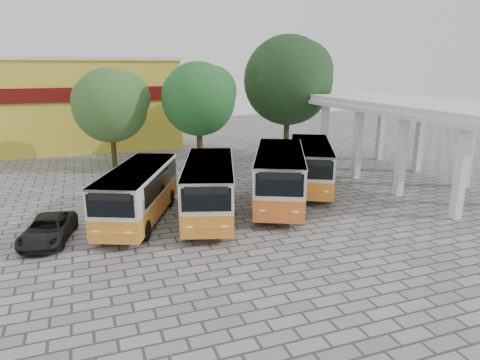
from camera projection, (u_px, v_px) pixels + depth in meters
name	position (u px, v px, depth m)	size (l,w,h in m)	color
ground	(296.00, 221.00, 21.69)	(90.00, 90.00, 0.00)	slate
terminal_shelter	(415.00, 109.00, 27.55)	(6.80, 15.80, 5.40)	silver
shophouse_block	(66.00, 103.00, 40.43)	(20.40, 10.40, 8.30)	gold
bus_far_left	(138.00, 191.00, 21.27)	(5.17, 8.09, 2.72)	orange
bus_centre_left	(209.00, 186.00, 21.93)	(4.73, 8.42, 2.85)	orange
bus_centre_right	(280.00, 174.00, 23.89)	(5.91, 9.01, 3.02)	orange
bus_far_right	(310.00, 163.00, 27.01)	(5.74, 8.52, 2.86)	orange
tree_left	(111.00, 103.00, 31.42)	(5.72, 5.45, 7.47)	#432F16
tree_middle	(199.00, 97.00, 31.48)	(5.70, 5.43, 7.92)	#432F1C
tree_right	(289.00, 77.00, 36.36)	(7.95, 7.57, 10.15)	#463520
parked_car	(48.00, 230.00, 19.03)	(1.84, 3.98, 1.11)	black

